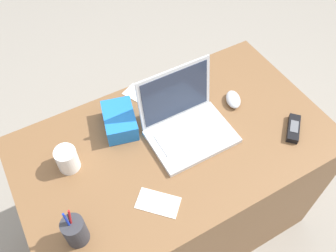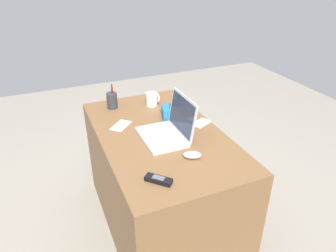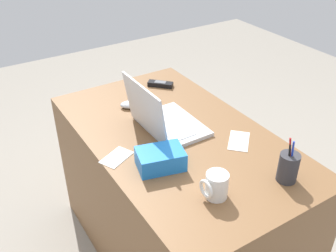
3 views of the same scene
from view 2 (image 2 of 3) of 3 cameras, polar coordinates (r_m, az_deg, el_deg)
The scene contains 10 objects.
ground_plane at distance 2.37m, azimuth -1.28°, elevation -17.08°, with size 6.00×6.00×0.00m, color gray.
desk at distance 2.12m, azimuth -1.39°, elevation -10.01°, with size 1.24×0.72×0.75m, color brown.
laptop at distance 1.85m, azimuth 0.06°, elevation -0.59°, with size 0.32×0.27×0.25m.
computer_mouse at distance 1.68m, azimuth 4.45°, elevation -5.28°, with size 0.06×0.10×0.03m, color silver.
coffee_mug_white at distance 2.26m, azimuth -2.92°, elevation 4.92°, with size 0.08×0.09×0.10m.
cordless_phone at distance 1.51m, azimuth -1.73°, elevation -9.76°, with size 0.13×0.12×0.03m.
pen_holder at distance 2.25m, azimuth -10.17°, elevation 4.62°, with size 0.07×0.07×0.18m.
snack_bag at distance 2.09m, azimuth 1.38°, elevation 2.53°, with size 0.12×0.18×0.07m, color blue.
paper_note_near_laptop at distance 2.04m, azimuth 6.07°, elevation 0.57°, with size 0.08×0.13×0.00m, color white.
paper_note_left at distance 2.02m, azimuth -8.60°, elevation 0.09°, with size 0.15×0.08×0.00m, color white.
Camera 2 is at (1.55, -0.61, 1.69)m, focal length 33.43 mm.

